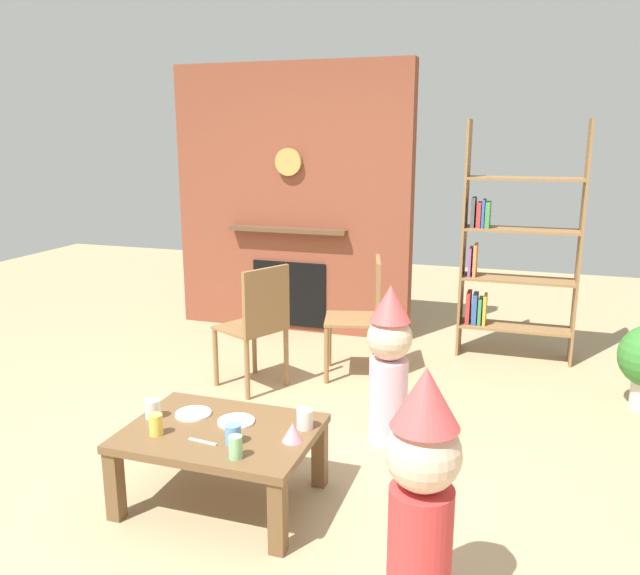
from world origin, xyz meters
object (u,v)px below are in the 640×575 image
(paper_cup_far_left, at_px, (233,434))
(paper_cup_near_right, at_px, (236,447))
(birthday_cake_slice, at_px, (293,432))
(child_in_pink, at_px, (389,361))
(coffee_table, at_px, (221,441))
(paper_plate_rear, at_px, (236,421))
(paper_cup_far_right, at_px, (153,409))
(paper_plate_front, at_px, (193,414))
(dining_chair_left, at_px, (258,321))
(paper_cup_near_left, at_px, (156,425))
(child_with_cone_hat, at_px, (422,490))
(paper_cup_center, at_px, (305,419))
(dining_chair_middle, at_px, (365,310))
(bookshelf, at_px, (510,252))

(paper_cup_far_left, bearing_deg, paper_cup_near_right, -59.90)
(birthday_cake_slice, bearing_deg, child_in_pink, 73.73)
(coffee_table, relative_size, paper_plate_rear, 4.96)
(paper_cup_near_right, distance_m, paper_cup_far_right, 0.63)
(coffee_table, relative_size, paper_plate_front, 5.00)
(birthday_cake_slice, xyz_separation_m, dining_chair_left, (-0.78, 1.39, 0.08))
(paper_plate_rear, height_order, dining_chair_left, dining_chair_left)
(paper_cup_near_left, xyz_separation_m, paper_plate_front, (0.06, 0.25, -0.05))
(paper_cup_near_left, bearing_deg, child_with_cone_hat, -14.19)
(paper_cup_near_left, height_order, paper_plate_rear, paper_cup_near_left)
(paper_plate_front, distance_m, birthday_cake_slice, 0.59)
(child_in_pink, bearing_deg, paper_cup_center, 17.07)
(coffee_table, relative_size, child_with_cone_hat, 0.92)
(birthday_cake_slice, xyz_separation_m, dining_chair_middle, (-0.14, 1.89, 0.08))
(child_in_pink, distance_m, dining_chair_middle, 1.07)
(paper_cup_far_left, height_order, paper_plate_front, paper_cup_far_left)
(dining_chair_middle, bearing_deg, paper_cup_far_left, 72.50)
(paper_cup_near_left, relative_size, dining_chair_middle, 0.11)
(paper_cup_center, height_order, paper_plate_front, paper_cup_center)
(paper_cup_far_right, xyz_separation_m, paper_plate_front, (0.18, 0.09, -0.04))
(paper_plate_rear, height_order, birthday_cake_slice, birthday_cake_slice)
(paper_plate_front, distance_m, dining_chair_left, 1.30)
(paper_cup_near_right, height_order, paper_plate_front, paper_cup_near_right)
(bookshelf, relative_size, coffee_table, 2.08)
(coffee_table, relative_size, paper_cup_near_left, 8.95)
(paper_plate_front, xyz_separation_m, child_in_pink, (0.84, 0.79, 0.11))
(paper_cup_far_right, height_order, child_with_cone_hat, child_with_cone_hat)
(paper_cup_near_left, bearing_deg, birthday_cake_slice, 12.47)
(birthday_cake_slice, relative_size, child_with_cone_hat, 0.10)
(coffee_table, xyz_separation_m, birthday_cake_slice, (0.38, -0.01, 0.11))
(coffee_table, bearing_deg, child_in_pink, 54.39)
(paper_cup_near_left, relative_size, birthday_cake_slice, 1.02)
(paper_cup_center, bearing_deg, paper_cup_near_right, -117.18)
(birthday_cake_slice, bearing_deg, paper_cup_far_right, 178.69)
(paper_cup_near_left, distance_m, birthday_cake_slice, 0.65)
(paper_cup_near_left, bearing_deg, dining_chair_middle, 76.08)
(coffee_table, height_order, birthday_cake_slice, birthday_cake_slice)
(paper_cup_center, xyz_separation_m, paper_cup_far_right, (-0.77, -0.13, 0.00))
(paper_cup_center, relative_size, birthday_cake_slice, 0.94)
(birthday_cake_slice, height_order, child_in_pink, child_in_pink)
(coffee_table, height_order, paper_plate_front, paper_plate_front)
(child_with_cone_hat, height_order, child_in_pink, child_with_cone_hat)
(paper_cup_far_left, relative_size, paper_cup_far_right, 0.97)
(paper_cup_near_left, distance_m, paper_plate_front, 0.26)
(paper_plate_rear, height_order, child_in_pink, child_in_pink)
(bookshelf, relative_size, paper_cup_center, 20.11)
(paper_cup_near_right, xyz_separation_m, paper_plate_rear, (-0.15, 0.32, -0.05))
(bookshelf, distance_m, paper_plate_rear, 2.89)
(paper_cup_near_right, relative_size, dining_chair_middle, 0.12)
(paper_plate_rear, bearing_deg, paper_cup_far_right, -169.48)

